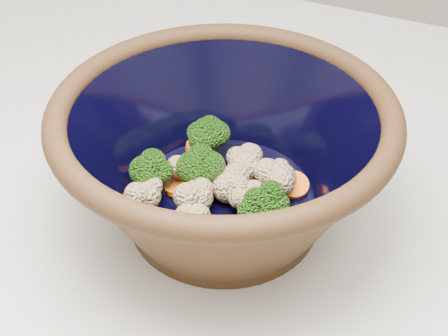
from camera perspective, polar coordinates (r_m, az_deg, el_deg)
name	(u,v)px	position (r m, az deg, el deg)	size (l,w,h in m)	color
mixing_bowl	(224,157)	(0.60, 0.00, 1.02)	(0.33, 0.33, 0.14)	black
vegetable_pile	(217,174)	(0.61, -0.67, -0.55)	(0.16, 0.16, 0.05)	#608442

